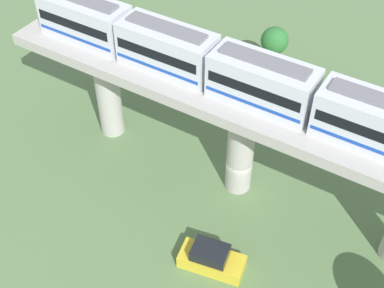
{
  "coord_description": "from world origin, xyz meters",
  "views": [
    {
      "loc": [
        -24.1,
        -10.9,
        29.52
      ],
      "look_at": [
        -2.5,
        2.43,
        5.05
      ],
      "focal_mm": 49.49,
      "sensor_mm": 36.0,
      "label": 1
    }
  ],
  "objects_px": {
    "parked_car_yellow": "(211,259)",
    "tree_far_corner": "(275,41)",
    "tree_mid_lot": "(193,49)",
    "train": "(213,65)"
  },
  "relations": [
    {
      "from": "parked_car_yellow",
      "to": "tree_far_corner",
      "type": "relative_size",
      "value": 0.91
    },
    {
      "from": "tree_mid_lot",
      "to": "tree_far_corner",
      "type": "height_order",
      "value": "tree_far_corner"
    },
    {
      "from": "train",
      "to": "parked_car_yellow",
      "type": "bearing_deg",
      "value": -148.8
    },
    {
      "from": "tree_far_corner",
      "to": "train",
      "type": "bearing_deg",
      "value": -174.0
    },
    {
      "from": "parked_car_yellow",
      "to": "tree_far_corner",
      "type": "bearing_deg",
      "value": 4.36
    },
    {
      "from": "parked_car_yellow",
      "to": "tree_far_corner",
      "type": "height_order",
      "value": "tree_far_corner"
    },
    {
      "from": "train",
      "to": "tree_far_corner",
      "type": "height_order",
      "value": "train"
    },
    {
      "from": "parked_car_yellow",
      "to": "train",
      "type": "bearing_deg",
      "value": 20.19
    },
    {
      "from": "parked_car_yellow",
      "to": "tree_mid_lot",
      "type": "distance_m",
      "value": 20.52
    },
    {
      "from": "parked_car_yellow",
      "to": "tree_mid_lot",
      "type": "height_order",
      "value": "tree_mid_lot"
    }
  ]
}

